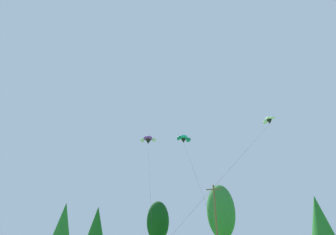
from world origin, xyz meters
name	(u,v)px	position (x,y,z in m)	size (l,w,h in m)	color
treeline_tree_a	(64,220)	(-39.23, 49.57, 6.64)	(3.93, 3.93, 10.60)	#472D19
treeline_tree_b	(97,224)	(-26.72, 45.58, 5.45)	(3.52, 3.52, 8.71)	#472D19
treeline_tree_c	(158,221)	(-14.52, 48.74, 5.77)	(4.38, 4.38, 9.54)	#472D19
treeline_tree_d	(221,211)	(-1.59, 47.08, 6.97)	(4.91, 4.91, 11.52)	#472D19
treeline_tree_e	(319,217)	(13.60, 48.90, 5.65)	(3.59, 3.59, 9.02)	#472D19
utility_pole	(216,218)	(-0.36, 37.10, 5.08)	(2.20, 0.26, 9.64)	brown
parafoil_kite_high_white	(269,120)	(8.64, 32.53, 16.50)	(11.93, 12.13, 15.81)	white
parafoil_kite_mid_teal	(184,139)	(-5.42, 39.14, 18.30)	(9.08, 14.05, 17.45)	teal
parafoil_kite_far_purple	(148,140)	(-12.48, 39.36, 19.24)	(11.70, 19.01, 18.82)	purple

